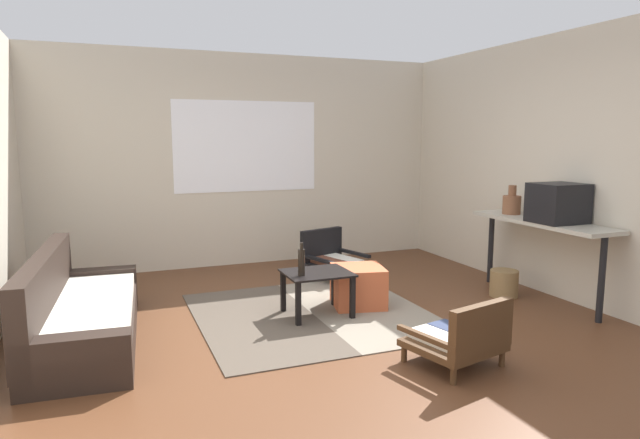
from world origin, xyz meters
TOP-DOWN VIEW (x-y plane):
  - ground_plane at (0.00, 0.00)m, footprint 7.80×7.80m
  - far_wall_with_window at (0.00, 3.06)m, footprint 5.60×0.13m
  - side_wall_right at (2.66, 0.30)m, footprint 0.12×6.60m
  - area_rug at (0.02, 0.70)m, footprint 2.11×2.14m
  - couch at (-1.98, 0.76)m, footprint 0.89×2.14m
  - coffee_table at (0.06, 0.66)m, footprint 0.61×0.51m
  - armchair_by_window at (0.74, 1.95)m, footprint 0.75×0.74m
  - armchair_striped_foreground at (0.60, -0.81)m, footprint 0.72×0.69m
  - ottoman_orange at (0.53, 0.77)m, footprint 0.58×0.58m
  - console_shelf at (2.34, 0.29)m, footprint 0.45×1.63m
  - crt_television at (2.34, 0.10)m, footprint 0.46×0.41m
  - clay_vase at (2.34, 0.74)m, footprint 0.19×0.19m
  - glass_bottle at (-0.12, 0.59)m, footprint 0.06×0.06m
  - wicker_basket at (2.11, 0.52)m, footprint 0.29×0.29m

SIDE VIEW (x-z plane):
  - ground_plane at x=0.00m, z-range 0.00..0.00m
  - area_rug at x=0.02m, z-range 0.00..0.01m
  - wicker_basket at x=2.11m, z-range 0.00..0.28m
  - ottoman_orange at x=0.53m, z-range 0.00..0.40m
  - armchair_striped_foreground at x=0.60m, z-range -0.03..0.48m
  - couch at x=-1.98m, z-range -0.14..0.60m
  - armchair_by_window at x=0.74m, z-range -0.04..0.52m
  - coffee_table at x=0.06m, z-range 0.13..0.54m
  - glass_bottle at x=-0.12m, z-range 0.39..0.69m
  - console_shelf at x=2.34m, z-range 0.33..1.16m
  - clay_vase at x=2.34m, z-range 0.79..1.10m
  - crt_television at x=2.34m, z-range 0.83..1.21m
  - side_wall_right at x=2.66m, z-range 0.00..2.70m
  - far_wall_with_window at x=0.00m, z-range 0.00..2.70m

